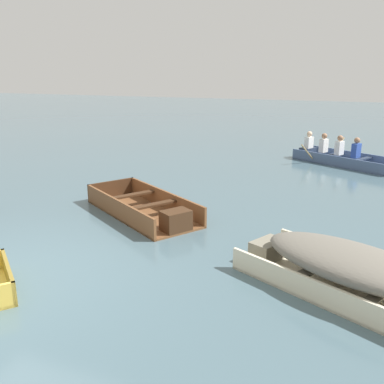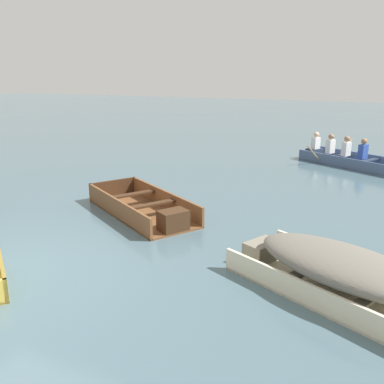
{
  "view_description": "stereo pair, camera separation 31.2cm",
  "coord_description": "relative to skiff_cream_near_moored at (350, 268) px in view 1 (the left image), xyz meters",
  "views": [
    {
      "loc": [
        4.54,
        -4.18,
        2.89
      ],
      "look_at": [
        1.25,
        4.08,
        0.35
      ],
      "focal_mm": 40.0,
      "sensor_mm": 36.0,
      "label": 1
    },
    {
      "loc": [
        4.83,
        -4.06,
        2.89
      ],
      "look_at": [
        1.25,
        4.08,
        0.35
      ],
      "focal_mm": 40.0,
      "sensor_mm": 36.0,
      "label": 2
    }
  ],
  "objects": [
    {
      "name": "rowboat_slate_blue_with_crew",
      "position": [
        -0.63,
        8.71,
        -0.15
      ],
      "size": [
        3.48,
        2.81,
        0.9
      ],
      "color": "#475B7F",
      "rests_on": "ground"
    },
    {
      "name": "skiff_wooden_brown_mid_moored",
      "position": [
        -4.0,
        1.79,
        -0.22
      ],
      "size": [
        3.07,
        2.53,
        0.41
      ],
      "color": "brown",
      "rests_on": "ground"
    },
    {
      "name": "ground_plane",
      "position": [
        -4.58,
        -1.41,
        -0.36
      ],
      "size": [
        80.0,
        80.0,
        0.0
      ],
      "primitive_type": "plane",
      "color": "#47606B"
    },
    {
      "name": "skiff_cream_near_moored",
      "position": [
        0.0,
        0.0,
        0.0
      ],
      "size": [
        3.36,
        2.49,
        0.63
      ],
      "color": "beige",
      "rests_on": "ground"
    }
  ]
}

